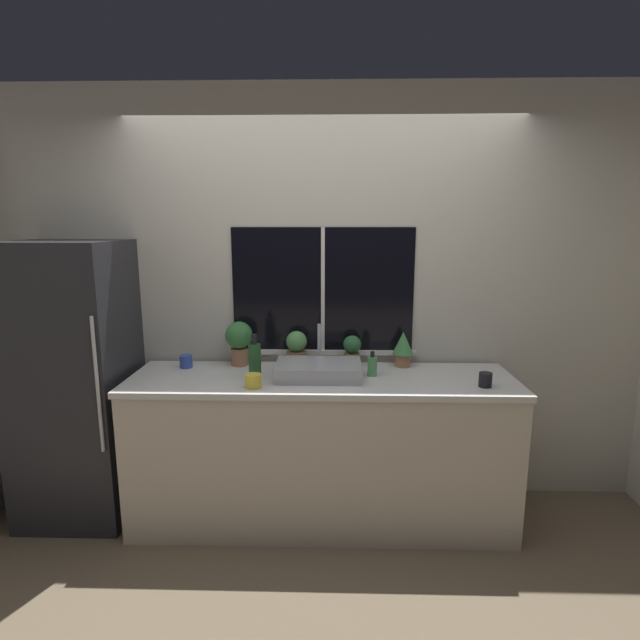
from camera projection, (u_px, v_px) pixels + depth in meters
ground_plane at (320, 548)px, 2.88m from camera, size 14.00×14.00×0.00m
wall_back at (323, 299)px, 3.30m from camera, size 8.00×0.09×2.70m
wall_left at (68, 283)px, 4.15m from camera, size 0.06×7.00×2.70m
wall_right at (589, 285)px, 4.04m from camera, size 0.06×7.00×2.70m
counter at (322, 449)px, 3.10m from camera, size 2.32×0.65×0.93m
refrigerator at (76, 382)px, 3.11m from camera, size 0.65×0.64×1.74m
sink at (318, 370)px, 3.00m from camera, size 0.51×0.38×0.29m
potted_plant_far_left at (239, 339)px, 3.23m from camera, size 0.18×0.18×0.29m
potted_plant_center_left at (297, 348)px, 3.23m from camera, size 0.13×0.13×0.23m
potted_plant_center_right at (352, 350)px, 3.22m from camera, size 0.12×0.12×0.20m
potted_plant_far_right at (403, 347)px, 3.21m from camera, size 0.13×0.13×0.23m
soap_bottle at (372, 366)px, 3.02m from camera, size 0.06×0.06×0.15m
bottle_tall at (255, 360)px, 2.97m from camera, size 0.07×0.07×0.27m
mug_yellow at (253, 381)px, 2.81m from camera, size 0.09×0.09×0.08m
mug_black at (485, 380)px, 2.82m from camera, size 0.07×0.07×0.08m
mug_blue at (186, 361)px, 3.20m from camera, size 0.08×0.08×0.08m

